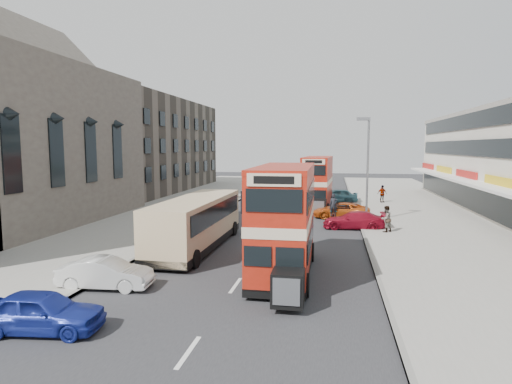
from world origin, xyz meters
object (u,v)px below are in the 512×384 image
Objects in this scene: car_left_near at (41,311)px; car_right_c at (337,196)px; bus_main at (284,220)px; car_right_a at (354,220)px; street_lamp at (367,162)px; pedestrian_near at (386,219)px; coach at (196,221)px; bus_second at (317,182)px; pedestrian_far at (382,194)px; car_left_front at (106,273)px; cyclist at (333,211)px; car_right_b at (341,211)px.

car_left_near is 0.91× the size of car_right_c.
car_right_c is (9.53, 33.59, 0.07)m from car_left_near.
bus_main is 12.47m from car_right_a.
pedestrian_near is at bearing -73.61° from street_lamp.
coach is 2.36× the size of car_right_a.
bus_second is 4.92× the size of pedestrian_far.
bus_second is at bearing -22.24° from car_left_front.
street_lamp is at bearing -38.83° from car_left_front.
pedestrian_far is (14.17, 33.60, 0.37)m from car_left_near.
bus_main is 15.40m from cyclist.
street_lamp is at bearing -25.02° from cyclist.
bus_main reaches higher than car_left_front.
cyclist is at bearing 107.10° from bus_second.
pedestrian_near reaches higher than car_left_near.
bus_main is 10.42m from car_left_near.
coach is (-10.28, -9.88, -3.17)m from street_lamp.
bus_main is 0.86× the size of coach.
cyclist is at bearing -157.48° from car_right_a.
pedestrian_near reaches higher than car_left_front.
bus_main reaches higher than pedestrian_near.
car_left_near is 1.02× the size of car_left_front.
car_right_b is (2.86, 16.21, -1.93)m from bus_main.
street_lamp is 1.74× the size of car_right_b.
cyclist is at bearing -137.82° from pedestrian_far.
car_right_b reaches higher than car_right_a.
pedestrian_near is (5.05, -11.02, -1.47)m from bus_second.
pedestrian_far is 0.83× the size of cyclist.
coach is 13.53m from cyclist.
bus_second is 0.85× the size of coach.
car_right_b is 1.25m from cyclist.
bus_second is at bearing -21.56° from car_left_near.
pedestrian_near is 15.85m from pedestrian_far.
car_right_b is at bearing 59.51° from cyclist.
coach is at bearing -126.25° from cyclist.
street_lamp is 12.88m from car_right_c.
bus_main is at bearing -8.71° from car_right_b.
pedestrian_near reaches higher than car_right_a.
bus_second is at bearing -155.93° from car_right_b.
bus_second is at bearing 118.46° from street_lamp.
car_right_b is at bearing -100.66° from bus_main.
car_left_front is 2.18× the size of pedestrian_far.
car_right_c is 16.10m from pedestrian_near.
bus_main is 26.27m from car_right_c.
bus_main is at bearing -35.94° from coach.
cyclist reaches higher than pedestrian_near.
coach is at bearing -136.12° from street_lamp.
pedestrian_near is (11.37, 6.16, -0.56)m from coach.
car_left_front is at bearing 23.92° from bus_main.
pedestrian_far reaches higher than car_left_front.
coach is (-5.62, 4.15, -0.96)m from bus_main.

